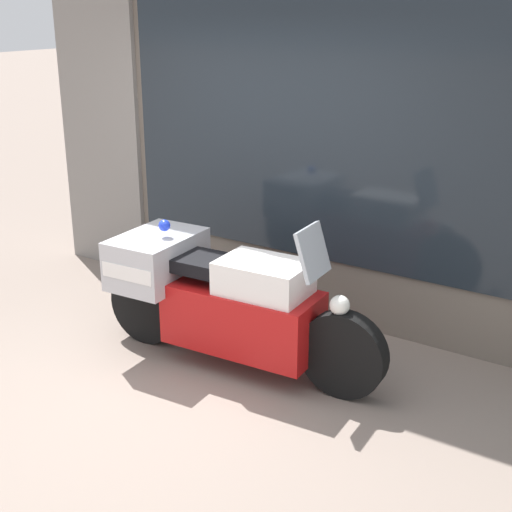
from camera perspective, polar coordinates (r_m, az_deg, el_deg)
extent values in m
plane|color=gray|center=(5.14, -8.56, -10.87)|extent=(60.00, 60.00, 0.00)
cube|color=#6B6056|center=(6.07, 3.50, 14.19)|extent=(5.27, 0.40, 4.03)
cube|color=gray|center=(7.40, -11.29, 14.86)|extent=(1.00, 0.55, 4.03)
cube|color=#1E262D|center=(5.66, 6.57, 14.19)|extent=(4.04, 0.02, 3.03)
cube|color=slate|center=(6.30, 6.57, -2.05)|extent=(3.82, 0.30, 0.55)
cube|color=silver|center=(6.13, 7.53, 6.79)|extent=(3.82, 0.02, 1.43)
cube|color=beige|center=(5.89, 7.21, 13.24)|extent=(3.82, 0.30, 0.02)
cube|color=navy|center=(6.49, -2.37, 14.33)|extent=(0.18, 0.04, 0.05)
cube|color=black|center=(5.88, 7.23, 13.63)|extent=(0.18, 0.04, 0.05)
cube|color=maroon|center=(5.46, 18.58, 12.32)|extent=(0.18, 0.04, 0.05)
cube|color=white|center=(6.77, -3.48, 3.29)|extent=(0.19, 0.02, 0.27)
cube|color=#2866B7|center=(6.30, 2.90, 2.04)|extent=(0.19, 0.03, 0.27)
cube|color=yellow|center=(5.92, 10.18, 0.57)|extent=(0.19, 0.02, 0.27)
cube|color=orange|center=(5.66, 18.29, -1.07)|extent=(0.19, 0.02, 0.27)
cylinder|color=black|center=(4.97, 6.99, -7.82)|extent=(0.63, 0.18, 0.62)
cylinder|color=black|center=(5.77, -8.71, -3.88)|extent=(0.63, 0.18, 0.62)
cube|color=#B71414|center=(5.26, -1.09, -4.94)|extent=(1.18, 0.57, 0.47)
cube|color=white|center=(5.04, 0.63, -1.87)|extent=(0.66, 0.48, 0.27)
cube|color=black|center=(5.25, -3.56, -0.73)|extent=(0.69, 0.41, 0.10)
cube|color=#B7B7BC|center=(5.54, -7.91, -0.21)|extent=(0.55, 0.77, 0.38)
cube|color=white|center=(5.54, -7.91, -0.21)|extent=(0.50, 0.77, 0.11)
cube|color=#B2BCC6|center=(4.79, 4.58, 0.31)|extent=(0.15, 0.35, 0.34)
sphere|color=white|center=(4.83, 6.71, -3.94)|extent=(0.14, 0.14, 0.14)
sphere|color=blue|center=(5.40, -7.34, 2.43)|extent=(0.09, 0.09, 0.09)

